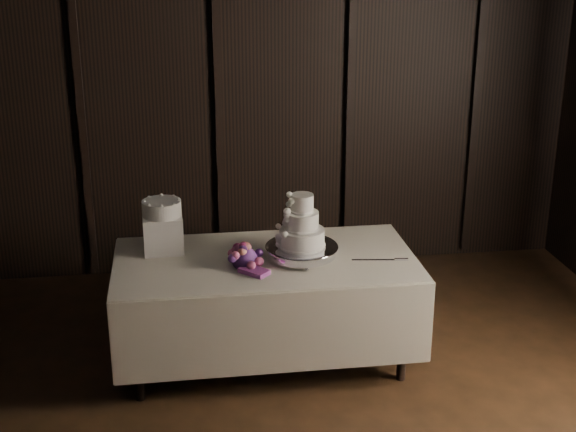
{
  "coord_description": "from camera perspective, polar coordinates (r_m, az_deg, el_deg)",
  "views": [
    {
      "loc": [
        -0.36,
        -3.01,
        2.81
      ],
      "look_at": [
        0.34,
        1.84,
        1.05
      ],
      "focal_mm": 50.0,
      "sensor_mm": 36.0,
      "label": 1
    }
  ],
  "objects": [
    {
      "name": "display_table",
      "position": [
        5.44,
        -1.57,
        -6.37
      ],
      "size": [
        1.99,
        1.04,
        0.76
      ],
      "rotation": [
        0.0,
        0.0,
        0.0
      ],
      "color": "#EFE7CF",
      "rests_on": "ground"
    },
    {
      "name": "wedding_cake",
      "position": [
        5.18,
        0.73,
        -0.79
      ],
      "size": [
        0.34,
        0.3,
        0.36
      ],
      "rotation": [
        0.0,
        0.0,
        0.21
      ],
      "color": "white",
      "rests_on": "cake_stand"
    },
    {
      "name": "small_cake",
      "position": [
        5.38,
        -8.97,
        0.56
      ],
      "size": [
        0.33,
        0.33,
        0.1
      ],
      "primitive_type": "cylinder",
      "rotation": [
        0.0,
        0.0,
        -0.35
      ],
      "color": "white",
      "rests_on": "box_pedestal"
    },
    {
      "name": "room",
      "position": [
        3.31,
        -1.3,
        -3.61
      ],
      "size": [
        6.08,
        7.08,
        3.08
      ],
      "color": "black",
      "rests_on": "ground"
    },
    {
      "name": "box_pedestal",
      "position": [
        5.44,
        -8.87,
        -1.2
      ],
      "size": [
        0.27,
        0.27,
        0.25
      ],
      "primitive_type": "cube",
      "rotation": [
        0.0,
        0.0,
        0.04
      ],
      "color": "white",
      "rests_on": "display_table"
    },
    {
      "name": "cake_stand",
      "position": [
        5.27,
        0.98,
        -2.61
      ],
      "size": [
        0.61,
        0.61,
        0.09
      ],
      "primitive_type": "cylinder",
      "rotation": [
        0.0,
        0.0,
        0.31
      ],
      "color": "silver",
      "rests_on": "display_table"
    },
    {
      "name": "bouquet",
      "position": [
        5.15,
        -3.13,
        -2.93
      ],
      "size": [
        0.49,
        0.49,
        0.19
      ],
      "primitive_type": null,
      "rotation": [
        0.0,
        0.0,
        -0.78
      ],
      "color": "#BA4979",
      "rests_on": "display_table"
    },
    {
      "name": "cake_knife",
      "position": [
        5.28,
        6.07,
        -3.13
      ],
      "size": [
        0.37,
        0.07,
        0.01
      ],
      "primitive_type": "cube",
      "rotation": [
        0.0,
        0.0,
        -0.13
      ],
      "color": "silver",
      "rests_on": "display_table"
    }
  ]
}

